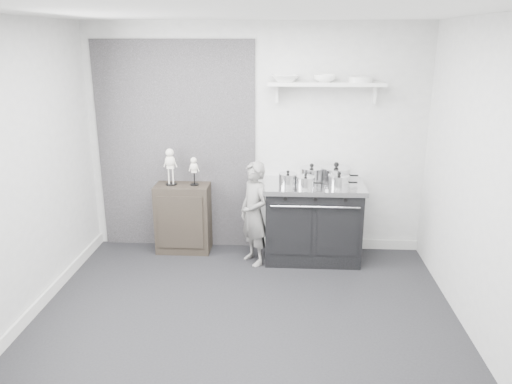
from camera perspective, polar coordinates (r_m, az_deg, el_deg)
ground at (r=4.75m, az=-1.44°, el=-14.68°), size 4.00×4.00×0.00m
room_shell at (r=4.28m, az=-2.63°, el=5.45°), size 4.02×3.62×2.71m
wall_shelf at (r=5.73m, az=8.02°, el=12.03°), size 1.30×0.26×0.24m
stove at (r=5.87m, az=6.49°, el=-3.31°), size 1.14×0.71×0.92m
side_cabinet at (r=6.13m, az=-8.27°, el=-2.94°), size 0.64×0.38×0.84m
child at (r=5.66m, az=-0.21°, el=-2.48°), size 0.49×0.52×1.20m
pot_front_left at (r=5.59m, az=3.67°, el=1.42°), size 0.29×0.21×0.18m
pot_back_left at (r=5.81m, az=6.36°, el=2.05°), size 0.36×0.27×0.21m
pot_back_right at (r=5.80m, az=9.12°, el=1.99°), size 0.43×0.34×0.24m
pot_front_right at (r=5.59m, az=9.45°, el=1.20°), size 0.32×0.23×0.18m
pot_front_center at (r=5.54m, az=5.69°, el=1.14°), size 0.29×0.21×0.17m
skeleton_full at (r=5.96m, az=-9.78°, el=3.18°), size 0.14×0.09×0.51m
skeleton_torso at (r=5.92m, az=-7.10°, el=2.60°), size 0.11×0.07×0.39m
bowl_large at (r=5.70m, az=3.33°, el=12.86°), size 0.32×0.32×0.08m
bowl_small at (r=5.72m, az=7.86°, el=12.75°), size 0.25×0.25×0.08m
plate_stack at (r=5.76m, az=11.85°, el=12.48°), size 0.27×0.27×0.06m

